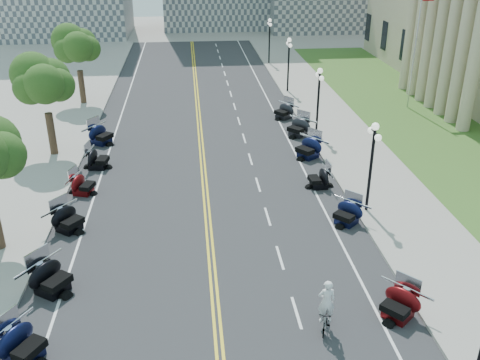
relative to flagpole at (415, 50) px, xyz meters
name	(u,v)px	position (x,y,z in m)	size (l,w,h in m)	color
ground	(212,261)	(-18.00, -22.00, -5.00)	(160.00, 160.00, 0.00)	gray
road	(204,173)	(-18.00, -12.00, -5.00)	(16.00, 90.00, 0.01)	#333335
centerline_yellow_a	(202,173)	(-18.12, -12.00, -4.99)	(0.12, 90.00, 0.00)	yellow
centerline_yellow_b	(206,173)	(-17.88, -12.00, -4.99)	(0.12, 90.00, 0.00)	yellow
edge_line_north	(303,169)	(-11.60, -12.00, -4.99)	(0.12, 90.00, 0.00)	white
edge_line_south	(101,177)	(-24.40, -12.00, -4.99)	(0.12, 90.00, 0.00)	white
lane_dash_5	(297,312)	(-14.80, -26.00, -4.99)	(0.12, 2.00, 0.00)	white
lane_dash_6	(280,257)	(-14.80, -22.00, -4.99)	(0.12, 2.00, 0.00)	white
lane_dash_7	(268,216)	(-14.80, -18.00, -4.99)	(0.12, 2.00, 0.00)	white
lane_dash_8	(258,184)	(-14.80, -14.00, -4.99)	(0.12, 2.00, 0.00)	white
lane_dash_9	(250,159)	(-14.80, -10.00, -4.99)	(0.12, 2.00, 0.00)	white
lane_dash_10	(244,138)	(-14.80, -6.00, -4.99)	(0.12, 2.00, 0.00)	white
lane_dash_11	(239,121)	(-14.80, -2.00, -4.99)	(0.12, 2.00, 0.00)	white
lane_dash_12	(235,106)	(-14.80, 2.00, -4.99)	(0.12, 2.00, 0.00)	white
lane_dash_13	(231,94)	(-14.80, 6.00, -4.99)	(0.12, 2.00, 0.00)	white
lane_dash_14	(227,83)	(-14.80, 10.00, -4.99)	(0.12, 2.00, 0.00)	white
lane_dash_15	(225,73)	(-14.80, 14.00, -4.99)	(0.12, 2.00, 0.00)	white
lane_dash_16	(222,65)	(-14.80, 18.00, -4.99)	(0.12, 2.00, 0.00)	white
lane_dash_17	(220,58)	(-14.80, 22.00, -4.99)	(0.12, 2.00, 0.00)	white
lane_dash_18	(218,51)	(-14.80, 26.00, -4.99)	(0.12, 2.00, 0.00)	white
lane_dash_19	(216,45)	(-14.80, 30.00, -4.99)	(0.12, 2.00, 0.00)	white
sidewalk_north	(366,166)	(-7.50, -12.00, -4.92)	(5.00, 90.00, 0.15)	#9E9991
sidewalk_south	(32,179)	(-28.50, -12.00, -4.92)	(5.00, 90.00, 0.15)	#9E9991
lawn	(420,123)	(-0.50, -4.00, -4.95)	(9.00, 60.00, 0.10)	#356023
street_lamp_2	(371,168)	(-9.40, -18.00, -2.40)	(0.50, 1.20, 4.90)	black
street_lamp_3	(318,102)	(-9.40, -6.00, -2.40)	(0.50, 1.20, 4.90)	black
street_lamp_4	(288,65)	(-9.40, 6.00, -2.40)	(0.50, 1.20, 4.90)	black
street_lamp_5	(269,41)	(-9.40, 18.00, -2.40)	(0.50, 1.20, 4.90)	black
flagpole	(415,50)	(0.00, 0.00, 0.00)	(1.10, 0.20, 10.00)	silver
tree_3	(44,87)	(-28.00, -8.00, -0.25)	(4.80, 4.80, 9.20)	#235619
tree_4	(77,50)	(-28.00, 4.00, -0.25)	(4.80, 4.80, 9.20)	#235619
motorcycle_n_4	(399,303)	(-10.88, -26.64, -4.32)	(1.94, 1.94, 1.35)	#590A0C
motorcycle_n_6	(347,212)	(-10.82, -19.13, -4.34)	(1.88, 1.88, 1.31)	black
motorcycle_n_7	(319,177)	(-11.25, -14.70, -4.35)	(1.85, 1.85, 1.29)	black
motorcycle_n_8	(308,147)	(-10.91, -10.08, -4.24)	(2.17, 2.17, 1.52)	black
motorcycle_n_9	(298,127)	(-10.74, -5.87, -4.26)	(2.11, 2.11, 1.47)	black
motorcycle_n_10	(284,110)	(-11.10, -1.69, -4.31)	(1.98, 1.98, 1.38)	black
motorcycle_s_4	(22,343)	(-24.94, -27.56, -4.27)	(2.10, 2.10, 1.47)	black
motorcycle_s_5	(51,277)	(-24.79, -23.62, -4.24)	(2.18, 2.18, 1.52)	black
motorcycle_s_6	(68,218)	(-25.07, -18.44, -4.30)	(2.01, 2.01, 1.41)	black
motorcycle_s_7	(83,184)	(-25.06, -14.20, -4.36)	(1.84, 1.84, 1.29)	#590A0C
motorcycle_s_8	(97,158)	(-24.73, -10.50, -4.30)	(2.00, 2.00, 1.40)	black
motorcycle_s_9	(101,134)	(-25.10, -6.09, -4.24)	(2.17, 2.17, 1.52)	black
bicycle	(325,319)	(-13.92, -27.02, -4.53)	(0.44, 1.57, 0.95)	#A51414
cyclist_rider	(328,288)	(-13.92, -27.02, -3.13)	(0.67, 0.44, 1.85)	white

